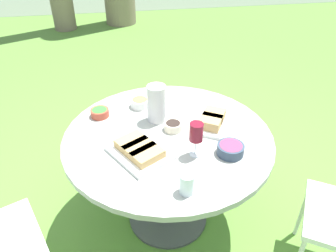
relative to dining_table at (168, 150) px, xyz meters
name	(u,v)px	position (x,y,z in m)	size (l,w,h in m)	color
ground_plane	(168,216)	(0.00, 0.00, -0.60)	(40.00, 40.00, 0.00)	#5B8C38
dining_table	(168,150)	(0.00, 0.00, 0.00)	(1.22, 1.22, 0.72)	#4C4C51
water_pitcher	(157,104)	(-0.04, 0.16, 0.23)	(0.12, 0.11, 0.24)	silver
wine_glass	(196,133)	(0.11, -0.20, 0.26)	(0.07, 0.07, 0.20)	silver
platter_bread_main	(213,120)	(0.29, 0.06, 0.15)	(0.34, 0.39, 0.08)	white
platter_charcuterie	(139,150)	(-0.18, -0.16, 0.14)	(0.37, 0.40, 0.06)	white
bowl_fries	(140,103)	(-0.13, 0.34, 0.15)	(0.12, 0.12, 0.05)	white
bowl_salad	(100,112)	(-0.39, 0.27, 0.14)	(0.11, 0.11, 0.05)	#B74733
bowl_olives	(173,126)	(0.04, 0.04, 0.14)	(0.10, 0.10, 0.05)	beige
bowl_dip_red	(231,149)	(0.30, -0.23, 0.15)	(0.14, 0.14, 0.06)	#334256
cup_water_near	(187,184)	(0.01, -0.47, 0.17)	(0.07, 0.07, 0.11)	silver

